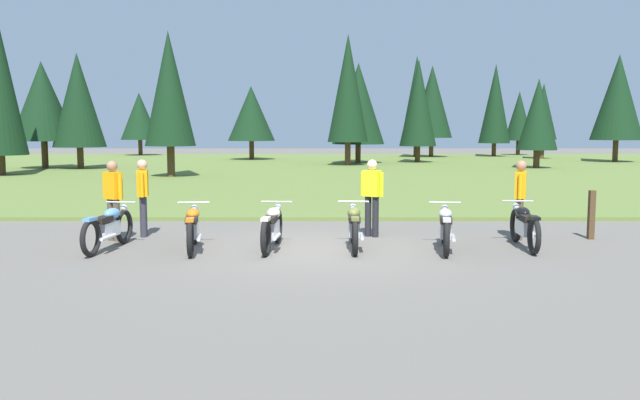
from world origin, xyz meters
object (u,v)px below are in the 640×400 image
(rider_near_row_end, at_px, (146,193))
(trail_marker_post, at_px, (595,215))
(rider_checking_bike, at_px, (375,193))
(motorcycle_sky_blue, at_px, (112,227))
(motorcycle_silver, at_px, (449,228))
(motorcycle_orange, at_px, (196,228))
(motorcycle_olive, at_px, (357,226))
(motorcycle_cream, at_px, (275,227))
(rider_in_hivis_vest, at_px, (524,195))
(rider_with_back_turned, at_px, (116,196))
(motorcycle_black, at_px, (528,226))

(rider_near_row_end, height_order, trail_marker_post, rider_near_row_end)
(rider_checking_bike, bearing_deg, trail_marker_post, -3.93)
(motorcycle_sky_blue, relative_size, motorcycle_silver, 1.00)
(motorcycle_orange, bearing_deg, motorcycle_silver, -0.02)
(motorcycle_olive, xyz_separation_m, trail_marker_post, (5.07, 1.12, 0.08))
(motorcycle_orange, height_order, motorcycle_cream, same)
(rider_checking_bike, xyz_separation_m, rider_near_row_end, (-4.95, 0.03, 0.00))
(motorcycle_sky_blue, bearing_deg, motorcycle_cream, 1.13)
(motorcycle_sky_blue, distance_m, rider_checking_bike, 5.44)
(motorcycle_orange, xyz_separation_m, rider_in_hivis_vest, (6.65, 1.23, 0.51))
(motorcycle_cream, bearing_deg, rider_with_back_turned, 164.20)
(motorcycle_cream, height_order, motorcycle_silver, same)
(rider_checking_bike, xyz_separation_m, rider_with_back_turned, (-5.41, -0.53, 0.00))
(rider_checking_bike, distance_m, rider_near_row_end, 4.95)
(motorcycle_sky_blue, height_order, motorcycle_olive, same)
(motorcycle_orange, distance_m, trail_marker_post, 8.28)
(motorcycle_cream, xyz_separation_m, motorcycle_olive, (1.58, 0.04, 0.00))
(motorcycle_orange, distance_m, rider_near_row_end, 2.20)
(rider_near_row_end, bearing_deg, motorcycle_orange, -49.66)
(rider_with_back_turned, height_order, rider_near_row_end, same)
(rider_checking_bike, xyz_separation_m, rider_in_hivis_vest, (3.08, -0.37, 0.00))
(rider_near_row_end, bearing_deg, motorcycle_black, -9.95)
(motorcycle_orange, height_order, rider_near_row_end, rider_near_row_end)
(motorcycle_sky_blue, distance_m, motorcycle_olive, 4.74)
(motorcycle_olive, distance_m, rider_checking_bike, 1.59)
(motorcycle_sky_blue, relative_size, motorcycle_cream, 1.00)
(motorcycle_sky_blue, relative_size, rider_checking_bike, 1.25)
(motorcycle_silver, relative_size, rider_near_row_end, 1.25)
(rider_checking_bike, relative_size, trail_marker_post, 1.61)
(motorcycle_black, distance_m, trail_marker_post, 2.02)
(rider_checking_bike, relative_size, rider_with_back_turned, 1.00)
(motorcycle_orange, xyz_separation_m, rider_checking_bike, (3.56, 1.60, 0.51))
(rider_with_back_turned, xyz_separation_m, rider_in_hivis_vest, (8.49, 0.16, 0.00))
(rider_checking_bike, height_order, rider_with_back_turned, same)
(motorcycle_orange, relative_size, rider_in_hivis_vest, 1.25)
(trail_marker_post, bearing_deg, motorcycle_orange, -171.11)
(motorcycle_olive, relative_size, motorcycle_black, 1.00)
(rider_near_row_end, bearing_deg, motorcycle_cream, -27.53)
(rider_in_hivis_vest, bearing_deg, trail_marker_post, 1.86)
(motorcycle_orange, height_order, motorcycle_black, same)
(motorcycle_cream, distance_m, motorcycle_silver, 3.33)
(rider_with_back_turned, xyz_separation_m, trail_marker_post, (10.03, 0.21, -0.43))
(motorcycle_sky_blue, relative_size, rider_with_back_turned, 1.25)
(rider_near_row_end, distance_m, rider_in_hivis_vest, 8.04)
(motorcycle_sky_blue, bearing_deg, motorcycle_orange, -1.84)
(trail_marker_post, bearing_deg, rider_with_back_turned, -178.79)
(motorcycle_sky_blue, height_order, motorcycle_silver, same)
(motorcycle_orange, bearing_deg, motorcycle_olive, 2.89)
(motorcycle_silver, bearing_deg, motorcycle_black, 9.09)
(motorcycle_black, xyz_separation_m, rider_near_row_end, (-7.83, 1.37, 0.51))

